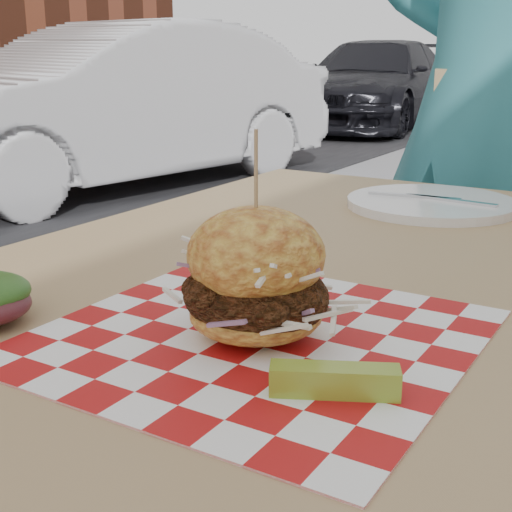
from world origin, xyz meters
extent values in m
imported|color=teal|center=(-0.40, 1.01, 0.88)|extent=(0.75, 0.63, 1.75)
imported|color=silver|center=(-3.60, 3.17, 0.60)|extent=(1.93, 3.79, 1.19)
imported|color=black|center=(-3.60, 8.18, 0.55)|extent=(1.91, 3.95, 1.11)
cube|color=tan|center=(-0.30, -0.06, 0.73)|extent=(0.80, 1.20, 0.04)
cylinder|color=#333338|center=(-0.64, 0.48, 0.35)|extent=(0.05, 0.05, 0.71)
cube|color=tan|center=(-0.30, 0.80, 0.45)|extent=(0.50, 0.50, 0.04)
cube|color=tan|center=(-0.34, 1.00, 0.70)|extent=(0.42, 0.12, 0.50)
cylinder|color=#333338|center=(-0.44, 0.59, 0.21)|extent=(0.03, 0.03, 0.43)
cylinder|color=#333338|center=(-0.51, 0.94, 0.21)|extent=(0.03, 0.03, 0.43)
cube|color=#B51212|center=(-0.26, -0.27, 0.75)|extent=(0.36, 0.36, 0.00)
ellipsoid|color=gold|center=(-0.26, -0.27, 0.77)|extent=(0.12, 0.12, 0.04)
ellipsoid|color=brown|center=(-0.26, -0.27, 0.79)|extent=(0.13, 0.12, 0.07)
ellipsoid|color=gold|center=(-0.26, -0.27, 0.83)|extent=(0.12, 0.12, 0.08)
cylinder|color=tan|center=(-0.26, -0.27, 0.89)|extent=(0.00, 0.00, 0.09)
cube|color=olive|center=(-0.15, -0.34, 0.76)|extent=(0.09, 0.06, 0.02)
cylinder|color=white|center=(-0.30, 0.33, 0.76)|extent=(0.27, 0.27, 0.01)
cube|color=silver|center=(-0.33, 0.33, 0.77)|extent=(0.15, 0.03, 0.00)
cube|color=silver|center=(-0.27, 0.33, 0.77)|extent=(0.15, 0.03, 0.00)
camera|label=1|loc=(0.04, -0.77, 1.00)|focal=50.00mm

